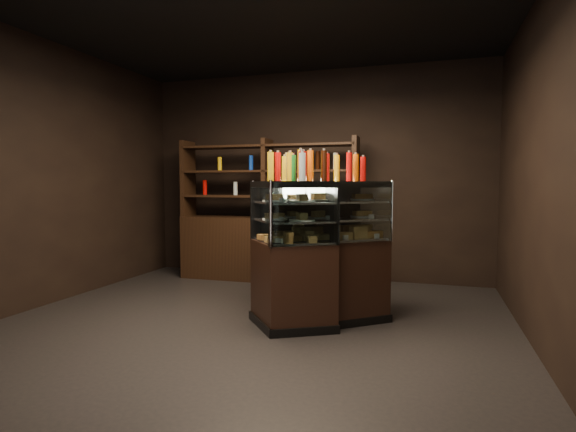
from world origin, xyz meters
name	(u,v)px	position (x,y,z in m)	size (l,w,h in m)	color
ground	(247,328)	(0.00, 0.00, 0.00)	(5.00, 5.00, 0.00)	black
room_shell	(245,123)	(0.00, 0.00, 1.94)	(5.02, 5.02, 3.01)	black
display_case	(305,273)	(0.45, 0.47, 0.47)	(1.62, 1.45, 1.41)	black
food_display	(305,218)	(0.45, 0.47, 1.04)	(1.22, 1.12, 0.44)	#BE7A44
bottles_top	(306,167)	(0.45, 0.47, 1.54)	(1.05, 0.98, 0.30)	black
potted_conifer	(326,270)	(0.61, 0.71, 0.46)	(0.38, 0.38, 0.81)	black
back_shelving	(267,238)	(-0.54, 2.05, 0.60)	(2.55, 0.48, 2.00)	black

